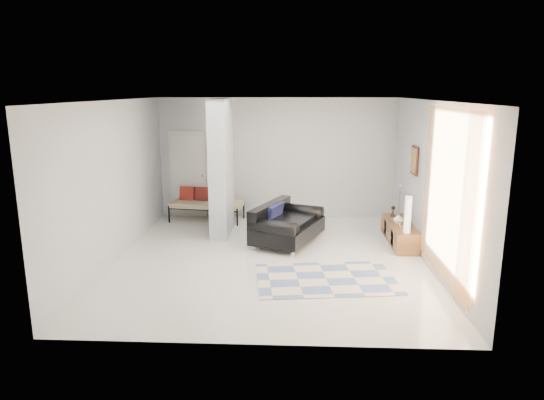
{
  "coord_description": "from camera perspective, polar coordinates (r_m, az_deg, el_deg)",
  "views": [
    {
      "loc": [
        0.42,
        -8.25,
        2.98
      ],
      "look_at": [
        0.0,
        0.6,
        0.95
      ],
      "focal_mm": 32.0,
      "sensor_mm": 36.0,
      "label": 1
    }
  ],
  "objects": [
    {
      "name": "hallway_door",
      "position": [
        11.65,
        -9.84,
        3.01
      ],
      "size": [
        0.85,
        0.06,
        2.04
      ],
      "primitive_type": "cube",
      "color": "silver",
      "rests_on": "floor"
    },
    {
      "name": "ceiling",
      "position": [
        8.26,
        -0.21,
        11.64
      ],
      "size": [
        6.0,
        6.0,
        0.0
      ],
      "primitive_type": "plane",
      "rotation": [
        3.14,
        0.0,
        0.0
      ],
      "color": "white",
      "rests_on": "wall_back"
    },
    {
      "name": "wall_art",
      "position": [
        9.71,
        16.44,
        4.49
      ],
      "size": [
        0.04,
        0.45,
        0.55
      ],
      "primitive_type": "cube",
      "color": "#32170D",
      "rests_on": "wall_right"
    },
    {
      "name": "media_console",
      "position": [
        9.96,
        14.8,
        -3.72
      ],
      "size": [
        0.45,
        1.66,
        0.8
      ],
      "color": "brown",
      "rests_on": "floor"
    },
    {
      "name": "daybed",
      "position": [
        11.32,
        -7.78,
        -0.29
      ],
      "size": [
        1.7,
        0.88,
        0.77
      ],
      "rotation": [
        0.0,
        0.0,
        -0.12
      ],
      "color": "black",
      "rests_on": "floor"
    },
    {
      "name": "wall_back",
      "position": [
        11.36,
        0.57,
        4.9
      ],
      "size": [
        6.0,
        0.0,
        6.0
      ],
      "primitive_type": "plane",
      "rotation": [
        1.57,
        0.0,
        0.0
      ],
      "color": "#B5B7B9",
      "rests_on": "ground"
    },
    {
      "name": "curtain",
      "position": [
        7.6,
        19.88,
        0.5
      ],
      "size": [
        0.0,
        2.55,
        2.55
      ],
      "primitive_type": "plane",
      "rotation": [
        1.57,
        0.0,
        1.57
      ],
      "color": "#FF9E43",
      "rests_on": "wall_right"
    },
    {
      "name": "loveseat",
      "position": [
        9.65,
        1.54,
        -2.93
      ],
      "size": [
        1.54,
        1.91,
        0.76
      ],
      "rotation": [
        0.0,
        0.0,
        -0.39
      ],
      "color": "silver",
      "rests_on": "floor"
    },
    {
      "name": "floor",
      "position": [
        8.78,
        -0.19,
        -6.96
      ],
      "size": [
        6.0,
        6.0,
        0.0
      ],
      "primitive_type": "plane",
      "color": "silver",
      "rests_on": "ground"
    },
    {
      "name": "partition_column",
      "position": [
        10.09,
        -6.01,
        3.81
      ],
      "size": [
        0.35,
        1.2,
        2.8
      ],
      "primitive_type": "cube",
      "color": "#B0B6B7",
      "rests_on": "floor"
    },
    {
      "name": "cylinder_lamp",
      "position": [
        9.21,
        15.68,
        -1.66
      ],
      "size": [
        0.13,
        0.13,
        0.68
      ],
      "primitive_type": "cylinder",
      "color": "silver",
      "rests_on": "media_console"
    },
    {
      "name": "area_rug",
      "position": [
        7.94,
        6.37,
        -9.19
      ],
      "size": [
        2.37,
        1.72,
        0.01
      ],
      "primitive_type": "cube",
      "rotation": [
        0.0,
        0.0,
        0.12
      ],
      "color": "beige",
      "rests_on": "floor"
    },
    {
      "name": "wall_front",
      "position": [
        5.49,
        -1.78,
        -3.83
      ],
      "size": [
        6.0,
        0.0,
        6.0
      ],
      "primitive_type": "plane",
      "rotation": [
        -1.57,
        0.0,
        0.0
      ],
      "color": "#B5B7B9",
      "rests_on": "ground"
    },
    {
      "name": "wall_left",
      "position": [
        8.97,
        -18.04,
        2.11
      ],
      "size": [
        0.0,
        6.0,
        6.0
      ],
      "primitive_type": "plane",
      "rotation": [
        1.57,
        0.0,
        1.57
      ],
      "color": "#B5B7B9",
      "rests_on": "ground"
    },
    {
      "name": "bronze_figurine",
      "position": [
        10.34,
        14.06,
        -1.31
      ],
      "size": [
        0.12,
        0.12,
        0.23
      ],
      "primitive_type": null,
      "rotation": [
        0.0,
        0.0,
        -0.07
      ],
      "color": "black",
      "rests_on": "media_console"
    },
    {
      "name": "wall_right",
      "position": [
        8.71,
        18.18,
        1.79
      ],
      "size": [
        0.0,
        6.0,
        6.0
      ],
      "primitive_type": "plane",
      "rotation": [
        1.57,
        0.0,
        -1.57
      ],
      "color": "#B5B7B9",
      "rests_on": "ground"
    },
    {
      "name": "vase",
      "position": [
        9.85,
        14.64,
        -2.13
      ],
      "size": [
        0.19,
        0.19,
        0.19
      ],
      "primitive_type": "imported",
      "rotation": [
        0.0,
        0.0,
        0.0
      ],
      "color": "white",
      "rests_on": "media_console"
    }
  ]
}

